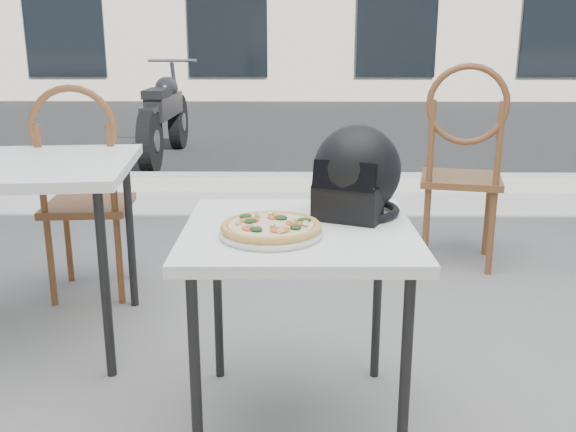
{
  "coord_description": "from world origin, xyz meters",
  "views": [
    {
      "loc": [
        -0.3,
        -2.42,
        1.25
      ],
      "look_at": [
        -0.32,
        -0.55,
        0.73
      ],
      "focal_mm": 40.0,
      "sensor_mm": 36.0,
      "label": 1
    }
  ],
  "objects_px": {
    "helmet": "(356,176)",
    "cafe_table_main": "(299,246)",
    "plate": "(271,234)",
    "cafe_chair_main": "(463,157)",
    "pizza": "(271,226)",
    "motorcycle": "(165,117)",
    "cafe_chair_side": "(83,183)",
    "cafe_table_side": "(28,179)"
  },
  "relations": [
    {
      "from": "cafe_table_main",
      "to": "pizza",
      "type": "distance_m",
      "value": 0.16
    },
    {
      "from": "pizza",
      "to": "cafe_chair_side",
      "type": "xyz_separation_m",
      "value": [
        -0.95,
        1.16,
        -0.13
      ]
    },
    {
      "from": "plate",
      "to": "motorcycle",
      "type": "relative_size",
      "value": 0.2
    },
    {
      "from": "cafe_table_main",
      "to": "cafe_chair_main",
      "type": "relative_size",
      "value": 0.64
    },
    {
      "from": "cafe_chair_main",
      "to": "cafe_chair_side",
      "type": "relative_size",
      "value": 1.07
    },
    {
      "from": "pizza",
      "to": "motorcycle",
      "type": "relative_size",
      "value": 0.16
    },
    {
      "from": "cafe_chair_side",
      "to": "motorcycle",
      "type": "height_order",
      "value": "cafe_chair_side"
    },
    {
      "from": "cafe_table_main",
      "to": "pizza",
      "type": "xyz_separation_m",
      "value": [
        -0.08,
        -0.1,
        0.09
      ]
    },
    {
      "from": "helmet",
      "to": "cafe_table_main",
      "type": "bearing_deg",
      "value": -117.77
    },
    {
      "from": "helmet",
      "to": "cafe_table_side",
      "type": "relative_size",
      "value": 0.43
    },
    {
      "from": "cafe_table_main",
      "to": "motorcycle",
      "type": "height_order",
      "value": "motorcycle"
    },
    {
      "from": "helmet",
      "to": "cafe_chair_main",
      "type": "bearing_deg",
      "value": 85.83
    },
    {
      "from": "plate",
      "to": "cafe_chair_main",
      "type": "relative_size",
      "value": 0.36
    },
    {
      "from": "pizza",
      "to": "helmet",
      "type": "distance_m",
      "value": 0.38
    },
    {
      "from": "cafe_chair_main",
      "to": "motorcycle",
      "type": "xyz_separation_m",
      "value": [
        -2.31,
        3.34,
        -0.18
      ]
    },
    {
      "from": "pizza",
      "to": "cafe_chair_side",
      "type": "relative_size",
      "value": 0.32
    },
    {
      "from": "cafe_chair_main",
      "to": "cafe_table_side",
      "type": "height_order",
      "value": "cafe_chair_main"
    },
    {
      "from": "pizza",
      "to": "cafe_chair_side",
      "type": "bearing_deg",
      "value": 129.22
    },
    {
      "from": "plate",
      "to": "helmet",
      "type": "relative_size",
      "value": 1.05
    },
    {
      "from": "plate",
      "to": "cafe_chair_side",
      "type": "distance_m",
      "value": 1.5
    },
    {
      "from": "cafe_table_side",
      "to": "cafe_chair_main",
      "type": "bearing_deg",
      "value": 25.65
    },
    {
      "from": "cafe_chair_main",
      "to": "pizza",
      "type": "bearing_deg",
      "value": 71.65
    },
    {
      "from": "helmet",
      "to": "motorcycle",
      "type": "distance_m",
      "value": 5.01
    },
    {
      "from": "pizza",
      "to": "cafe_chair_main",
      "type": "height_order",
      "value": "cafe_chair_main"
    },
    {
      "from": "plate",
      "to": "cafe_chair_main",
      "type": "bearing_deg",
      "value": 59.15
    },
    {
      "from": "plate",
      "to": "helmet",
      "type": "xyz_separation_m",
      "value": [
        0.27,
        0.25,
        0.12
      ]
    },
    {
      "from": "motorcycle",
      "to": "cafe_table_main",
      "type": "bearing_deg",
      "value": -73.58
    },
    {
      "from": "cafe_table_side",
      "to": "cafe_chair_side",
      "type": "relative_size",
      "value": 0.86
    },
    {
      "from": "pizza",
      "to": "plate",
      "type": "bearing_deg",
      "value": -113.23
    },
    {
      "from": "cafe_chair_side",
      "to": "cafe_table_side",
      "type": "bearing_deg",
      "value": 77.76
    },
    {
      "from": "cafe_chair_main",
      "to": "cafe_table_main",
      "type": "bearing_deg",
      "value": 72.34
    },
    {
      "from": "plate",
      "to": "cafe_table_side",
      "type": "distance_m",
      "value": 1.22
    },
    {
      "from": "cafe_table_side",
      "to": "pizza",
      "type": "bearing_deg",
      "value": -34.37
    },
    {
      "from": "motorcycle",
      "to": "helmet",
      "type": "bearing_deg",
      "value": -71.04
    },
    {
      "from": "plate",
      "to": "cafe_chair_side",
      "type": "height_order",
      "value": "cafe_chair_side"
    },
    {
      "from": "cafe_table_side",
      "to": "motorcycle",
      "type": "distance_m",
      "value": 4.31
    },
    {
      "from": "pizza",
      "to": "helmet",
      "type": "xyz_separation_m",
      "value": [
        0.27,
        0.25,
        0.1
      ]
    },
    {
      "from": "helmet",
      "to": "cafe_chair_main",
      "type": "relative_size",
      "value": 0.35
    },
    {
      "from": "pizza",
      "to": "cafe_chair_main",
      "type": "bearing_deg",
      "value": 59.14
    },
    {
      "from": "plate",
      "to": "motorcycle",
      "type": "bearing_deg",
      "value": 104.87
    },
    {
      "from": "plate",
      "to": "pizza",
      "type": "xyz_separation_m",
      "value": [
        0.0,
        0.0,
        0.02
      ]
    },
    {
      "from": "plate",
      "to": "cafe_table_main",
      "type": "bearing_deg",
      "value": 49.7
    }
  ]
}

